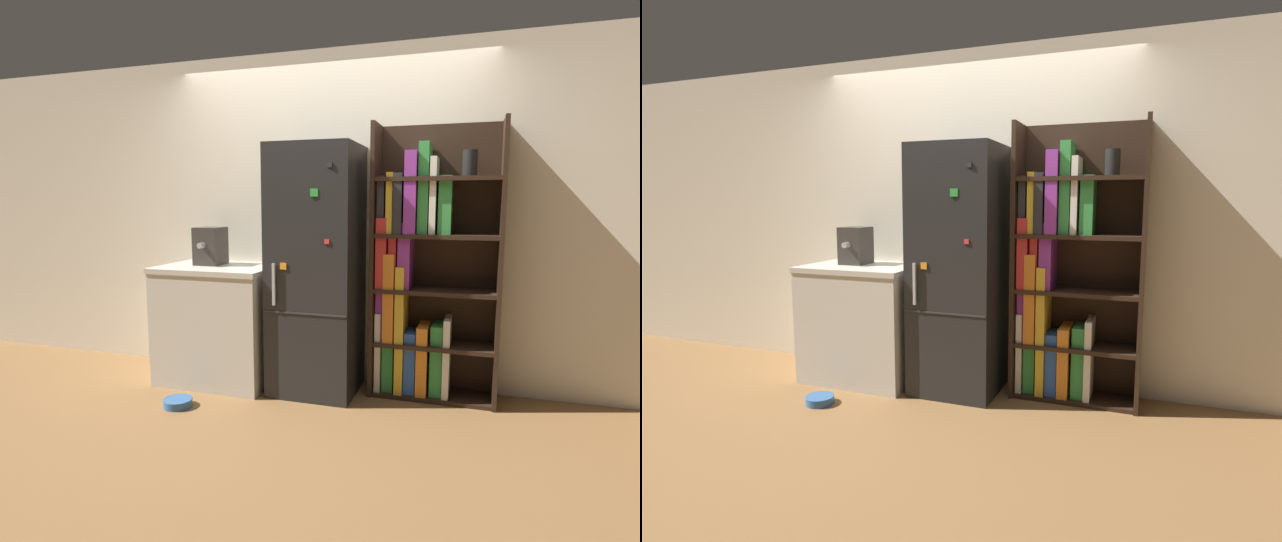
# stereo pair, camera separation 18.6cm
# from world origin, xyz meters

# --- Properties ---
(ground_plane) EXTENTS (16.00, 16.00, 0.00)m
(ground_plane) POSITION_xyz_m (0.00, 0.00, 0.00)
(ground_plane) COLOR olive
(wall_back) EXTENTS (8.00, 0.05, 2.60)m
(wall_back) POSITION_xyz_m (0.00, 0.47, 1.30)
(wall_back) COLOR beige
(wall_back) RESTS_ON ground_plane
(refrigerator) EXTENTS (0.63, 0.61, 1.85)m
(refrigerator) POSITION_xyz_m (-0.00, 0.16, 0.92)
(refrigerator) COLOR black
(refrigerator) RESTS_ON ground_plane
(bookshelf) EXTENTS (0.90, 0.35, 1.99)m
(bookshelf) POSITION_xyz_m (0.75, 0.30, 0.89)
(bookshelf) COLOR black
(bookshelf) RESTS_ON ground_plane
(kitchen_counter) EXTENTS (0.91, 0.66, 0.93)m
(kitchen_counter) POSITION_xyz_m (-0.81, 0.13, 0.47)
(kitchen_counter) COLOR beige
(kitchen_counter) RESTS_ON ground_plane
(espresso_machine) EXTENTS (0.21, 0.28, 0.30)m
(espresso_machine) POSITION_xyz_m (-0.91, 0.18, 1.09)
(espresso_machine) COLOR #38332D
(espresso_machine) RESTS_ON kitchen_counter
(pet_bowl) EXTENTS (0.20, 0.20, 0.06)m
(pet_bowl) POSITION_xyz_m (-0.83, -0.46, 0.03)
(pet_bowl) COLOR #3366A5
(pet_bowl) RESTS_ON ground_plane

